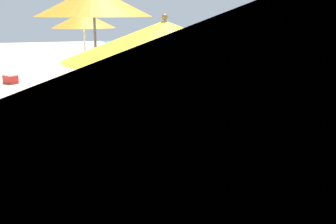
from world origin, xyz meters
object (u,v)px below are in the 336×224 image
object	(u,v)px
lounger_farthest_shoreside	(99,77)
beach_ball	(29,100)
lounger_fourth_inland	(157,133)
umbrella_third	(165,41)
cooler_box	(10,79)
lounger_third_shoreside	(178,180)
umbrella_fourth	(94,2)
lounger_fourth_shoreside	(124,108)
umbrella_farthest	(84,20)

from	to	relation	value
lounger_farthest_shoreside	beach_ball	bearing A→B (deg)	-130.10
lounger_fourth_inland	lounger_farthest_shoreside	distance (m)	6.80
umbrella_third	cooler_box	distance (m)	11.53
umbrella_third	lounger_third_shoreside	xyz separation A→B (m)	(0.47, 0.96, -1.82)
umbrella_fourth	lounger_fourth_shoreside	size ratio (longest dim) A/B	1.80
lounger_third_shoreside	lounger_farthest_shoreside	xyz separation A→B (m)	(0.31, 8.88, -0.00)
cooler_box	umbrella_fourth	bearing A→B (deg)	-73.92
umbrella_fourth	umbrella_third	bearing A→B (deg)	-89.05
lounger_third_shoreside	umbrella_fourth	distance (m)	3.99
lounger_third_shoreside	beach_ball	distance (m)	6.89
umbrella_fourth	lounger_farthest_shoreside	xyz separation A→B (m)	(0.85, 5.64, -2.27)
lounger_third_shoreside	lounger_fourth_shoreside	xyz separation A→B (m)	(0.20, 4.29, -0.03)
lounger_fourth_shoreside	cooler_box	world-z (taller)	lounger_fourth_shoreside
beach_ball	umbrella_third	bearing A→B (deg)	-79.31
beach_ball	lounger_farthest_shoreside	bearing A→B (deg)	45.64
umbrella_fourth	lounger_fourth_shoreside	bearing A→B (deg)	54.89
lounger_fourth_shoreside	umbrella_farthest	xyz separation A→B (m)	(-0.45, 3.38, 1.88)
lounger_fourth_shoreside	beach_ball	xyz separation A→B (m)	(-2.10, 2.34, -0.15)
lounger_fourth_shoreside	lounger_farthest_shoreside	world-z (taller)	lounger_fourth_shoreside
lounger_fourth_shoreside	lounger_farthest_shoreside	xyz separation A→B (m)	(0.11, 4.59, 0.02)
cooler_box	umbrella_third	bearing A→B (deg)	-79.46
umbrella_third	cooler_box	xyz separation A→B (m)	(-2.08, 11.17, -1.96)
lounger_third_shoreside	cooler_box	distance (m)	10.52
lounger_third_shoreside	beach_ball	size ratio (longest dim) A/B	5.66
lounger_farthest_shoreside	beach_ball	world-z (taller)	lounger_farthest_shoreside
lounger_fourth_shoreside	cooler_box	distance (m)	6.53
lounger_farthest_shoreside	beach_ball	size ratio (longest dim) A/B	5.78
lounger_fourth_shoreside	lounger_fourth_inland	bearing A→B (deg)	-85.24
lounger_fourth_shoreside	lounger_farthest_shoreside	bearing A→B (deg)	90.11
umbrella_farthest	lounger_farthest_shoreside	distance (m)	2.29
lounger_fourth_inland	lounger_farthest_shoreside	xyz separation A→B (m)	(-0.02, 6.80, 0.01)
umbrella_fourth	lounger_fourth_inland	xyz separation A→B (m)	(0.86, -1.16, -2.28)
lounger_fourth_shoreside	umbrella_third	bearing A→B (deg)	-95.74
lounger_third_shoreside	umbrella_fourth	xyz separation A→B (m)	(-0.54, 3.24, 2.26)
umbrella_fourth	umbrella_farthest	xyz separation A→B (m)	(0.28, 4.42, -0.41)
lounger_farthest_shoreside	cooler_box	bearing A→B (deg)	159.29
beach_ball	cooler_box	size ratio (longest dim) A/B	0.42
umbrella_third	umbrella_fourth	bearing A→B (deg)	90.95
umbrella_fourth	lounger_fourth_shoreside	distance (m)	2.62
lounger_fourth_shoreside	umbrella_farthest	distance (m)	3.89
lounger_fourth_shoreside	lounger_farthest_shoreside	size ratio (longest dim) A/B	1.12
umbrella_third	beach_ball	world-z (taller)	umbrella_third
beach_ball	lounger_fourth_inland	bearing A→B (deg)	-63.92
lounger_fourth_shoreside	umbrella_farthest	size ratio (longest dim) A/B	0.66
beach_ball	lounger_fourth_shoreside	bearing A→B (deg)	-48.08
umbrella_fourth	beach_ball	bearing A→B (deg)	111.94
umbrella_third	umbrella_farthest	bearing A→B (deg)	88.59
lounger_farthest_shoreside	cooler_box	size ratio (longest dim) A/B	2.45
lounger_fourth_inland	beach_ball	size ratio (longest dim) A/B	6.08
lounger_farthest_shoreside	beach_ball	xyz separation A→B (m)	(-2.21, -2.26, -0.18)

